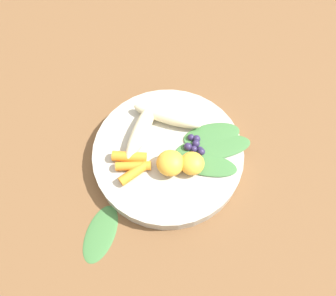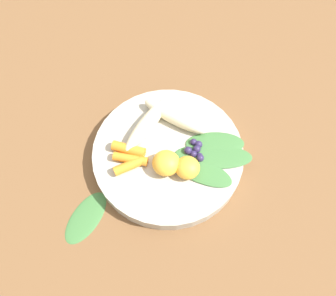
% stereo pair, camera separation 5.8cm
% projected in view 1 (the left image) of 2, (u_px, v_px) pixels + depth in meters
% --- Properties ---
extents(ground_plane, '(2.40, 2.40, 0.00)m').
position_uv_depth(ground_plane, '(168.00, 158.00, 0.61)').
color(ground_plane, brown).
extents(bowl, '(0.26, 0.26, 0.03)m').
position_uv_depth(bowl, '(168.00, 154.00, 0.60)').
color(bowl, '#B2AD9E').
rests_on(bowl, ground_plane).
extents(banana_peeled_left, '(0.11, 0.10, 0.03)m').
position_uv_depth(banana_peeled_left, '(142.00, 129.00, 0.59)').
color(banana_peeled_left, beige).
rests_on(banana_peeled_left, bowl).
extents(banana_peeled_right, '(0.10, 0.11, 0.03)m').
position_uv_depth(banana_peeled_right, '(167.00, 116.00, 0.60)').
color(banana_peeled_right, beige).
rests_on(banana_peeled_right, bowl).
extents(orange_segment_near, '(0.04, 0.04, 0.03)m').
position_uv_depth(orange_segment_near, '(192.00, 163.00, 0.56)').
color(orange_segment_near, '#F4A833').
rests_on(orange_segment_near, bowl).
extents(orange_segment_far, '(0.05, 0.05, 0.03)m').
position_uv_depth(orange_segment_far, '(170.00, 163.00, 0.56)').
color(orange_segment_far, '#F4A833').
rests_on(orange_segment_far, bowl).
extents(carrot_front, '(0.06, 0.05, 0.02)m').
position_uv_depth(carrot_front, '(129.00, 157.00, 0.57)').
color(carrot_front, orange).
rests_on(carrot_front, bowl).
extents(carrot_mid_left, '(0.06, 0.04, 0.02)m').
position_uv_depth(carrot_mid_left, '(133.00, 165.00, 0.57)').
color(carrot_mid_left, orange).
rests_on(carrot_mid_left, bowl).
extents(carrot_mid_right, '(0.05, 0.02, 0.02)m').
position_uv_depth(carrot_mid_right, '(133.00, 173.00, 0.56)').
color(carrot_mid_right, orange).
rests_on(carrot_mid_right, bowl).
extents(blueberry_pile, '(0.04, 0.05, 0.01)m').
position_uv_depth(blueberry_pile, '(195.00, 145.00, 0.59)').
color(blueberry_pile, '#2D234C').
rests_on(blueberry_pile, bowl).
extents(kale_leaf_left, '(0.11, 0.11, 0.01)m').
position_uv_depth(kale_leaf_left, '(203.00, 164.00, 0.57)').
color(kale_leaf_left, '#3D7038').
rests_on(kale_leaf_left, bowl).
extents(kale_leaf_right, '(0.14, 0.09, 0.01)m').
position_uv_depth(kale_leaf_right, '(213.00, 147.00, 0.59)').
color(kale_leaf_right, '#3D7038').
rests_on(kale_leaf_right, bowl).
extents(kale_leaf_rear, '(0.11, 0.07, 0.01)m').
position_uv_depth(kale_leaf_rear, '(212.00, 135.00, 0.60)').
color(kale_leaf_rear, '#3D7038').
rests_on(kale_leaf_rear, bowl).
extents(kale_leaf_stray, '(0.10, 0.10, 0.01)m').
position_uv_depth(kale_leaf_stray, '(100.00, 233.00, 0.55)').
color(kale_leaf_stray, '#3D7038').
rests_on(kale_leaf_stray, ground_plane).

